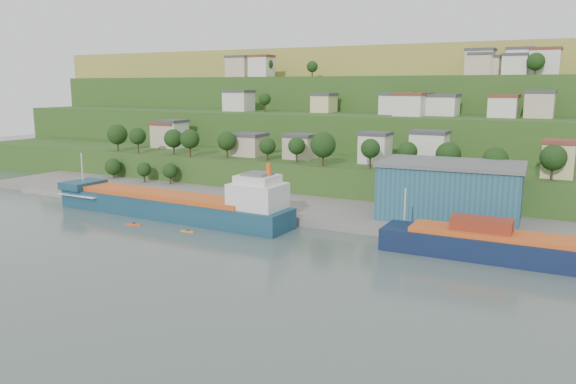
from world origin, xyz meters
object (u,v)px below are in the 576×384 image
Objects in this scene: warehouse at (450,190)px; kayak_orange at (134,224)px; cargo_ship_far at (546,253)px; caravan at (89,184)px; cargo_ship_near at (176,207)px.

warehouse reaches higher than kayak_orange.
cargo_ship_far reaches higher than caravan.
warehouse reaches higher than caravan.
caravan is at bearing 129.05° from kayak_orange.
cargo_ship_near is 81.98m from cargo_ship_far.
warehouse is 9.11× the size of kayak_orange.
warehouse is (-21.44, 20.73, 6.08)m from cargo_ship_far.
cargo_ship_far is 1.71× the size of warehouse.
cargo_ship_near is 2.05× the size of warehouse.
kayak_orange is (-64.58, -32.42, -8.17)m from warehouse.
cargo_ship_far is 30.44m from warehouse.
cargo_ship_near is at bearing -10.81° from caravan.
cargo_ship_far is 15.55× the size of kayak_orange.
kayak_orange is (-86.02, -11.68, -2.09)m from cargo_ship_far.
warehouse is at bearing 6.52° from kayak_orange.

